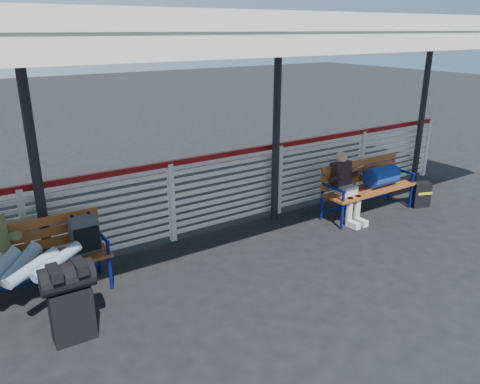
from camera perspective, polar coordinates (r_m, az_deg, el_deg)
ground at (r=5.71m, az=0.51°, el=-12.65°), size 60.00×60.00×0.00m
fence at (r=6.92m, az=-8.36°, el=-0.87°), size 12.08×0.08×1.24m
canopy at (r=5.58m, az=-4.71°, el=19.43°), size 12.60×3.60×3.16m
luggage_stack at (r=5.09m, az=-20.02°, el=-12.15°), size 0.52×0.30×0.85m
bench_left at (r=5.94m, az=-22.81°, el=-6.49°), size 1.80×0.56×0.92m
bench_right at (r=8.29m, az=15.99°, el=1.51°), size 1.80×0.56×0.92m
traveler_man at (r=5.54m, az=-25.59°, el=-7.37°), size 0.93×1.64×0.77m
companion_person at (r=7.80m, az=12.78°, el=0.68°), size 0.32×0.66×1.15m
suitcase_side at (r=8.93m, az=21.13°, el=-0.29°), size 0.37×0.29×0.45m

